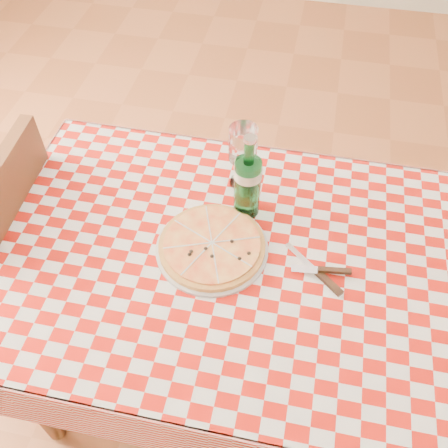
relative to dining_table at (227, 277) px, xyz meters
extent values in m
plane|color=#9C5432|center=(0.00, 0.00, -0.66)|extent=(6.00, 6.00, 0.00)
cube|color=brown|center=(0.00, 0.00, 0.07)|extent=(1.20, 0.80, 0.04)
cylinder|color=brown|center=(-0.54, -0.34, -0.30)|extent=(0.06, 0.06, 0.71)
cylinder|color=brown|center=(-0.54, 0.34, -0.30)|extent=(0.06, 0.06, 0.71)
cylinder|color=brown|center=(0.54, 0.34, -0.30)|extent=(0.06, 0.06, 0.71)
cube|color=#B1130A|center=(0.00, 0.00, 0.09)|extent=(1.30, 0.90, 0.01)
cylinder|color=brown|center=(0.72, -0.12, -0.45)|extent=(0.03, 0.03, 0.42)
cylinder|color=brown|center=(0.71, 0.23, -0.45)|extent=(0.03, 0.03, 0.42)
cylinder|color=brown|center=(-0.66, 0.23, -0.45)|extent=(0.04, 0.04, 0.43)
cylinder|color=brown|center=(-0.64, -0.12, -0.45)|extent=(0.04, 0.04, 0.43)
cube|color=brown|center=(-0.64, 0.06, 0.03)|extent=(0.06, 0.42, 0.46)
camera|label=1|loc=(0.15, -0.76, 1.18)|focal=40.00mm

